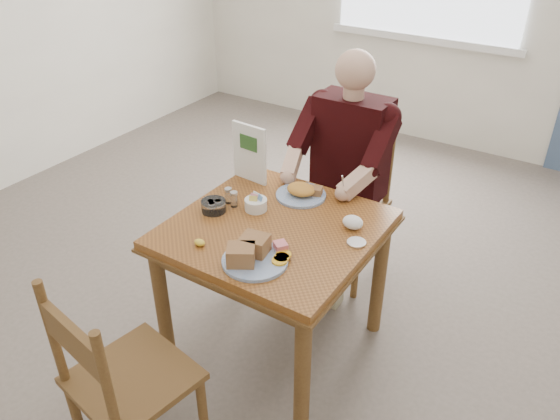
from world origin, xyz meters
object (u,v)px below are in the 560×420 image
Objects in this scene: table at (275,245)px; near_plate at (253,254)px; chair_far at (348,202)px; chair_near at (122,383)px; diner at (345,157)px; far_plate at (302,192)px.

table is 2.51× the size of near_plate.
chair_far and chair_near have the same top height.
diner reaches higher than table.
diner is (0.00, -0.09, 0.33)m from chair_far.
diner reaches higher than chair_near.
near_plate is at bearing -79.84° from far_plate.
chair_far is 0.58m from far_plate.
chair_far is 1.12m from near_plate.
far_plate is at bearing 100.16° from near_plate.
near_plate reaches higher than table.
diner reaches higher than far_plate.
chair_far is 2.59× the size of near_plate.
table is 0.33m from far_plate.
diner is (0.00, 0.71, 0.17)m from table.
chair_near is 1.63m from diner.
diner reaches higher than near_plate.
chair_near reaches higher than far_plate.
near_plate is (0.19, 0.61, 0.31)m from chair_near.
chair_far is at bearing 93.95° from near_plate.
table is at bearing -90.00° from diner.
table is 0.66× the size of diner.
chair_far reaches higher than table.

